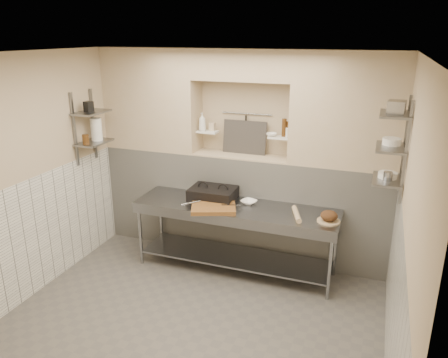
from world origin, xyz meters
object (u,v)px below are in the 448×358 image
at_px(mixing_bowl, 249,202).
at_px(rolling_pin, 297,214).
at_px(bread_loaf, 329,216).
at_px(bottle_soap, 202,122).
at_px(panini_press, 213,194).
at_px(prep_table, 235,225).
at_px(cutting_board, 213,208).
at_px(jug_left, 96,129).
at_px(bowl_alcove, 271,135).

relative_size(mixing_bowl, rolling_pin, 0.46).
relative_size(bread_loaf, bottle_soap, 0.80).
xyz_separation_m(panini_press, rolling_pin, (1.14, -0.19, -0.05)).
xyz_separation_m(prep_table, panini_press, (-0.35, 0.13, 0.34)).
relative_size(panini_press, cutting_board, 1.10).
height_order(mixing_bowl, rolling_pin, rolling_pin).
bearing_deg(rolling_pin, mixing_bowl, 162.85).
relative_size(bread_loaf, jug_left, 0.67).
distance_m(panini_press, bread_loaf, 1.53).
bearing_deg(rolling_pin, prep_table, 175.95).
distance_m(mixing_bowl, bottle_soap, 1.27).
relative_size(mixing_bowl, bread_loaf, 0.97).
bearing_deg(rolling_pin, bottle_soap, 157.73).
bearing_deg(prep_table, cutting_board, -137.79).
distance_m(prep_table, mixing_bowl, 0.34).
height_order(bread_loaf, jug_left, jug_left).
bearing_deg(jug_left, bread_loaf, -0.18).
relative_size(rolling_pin, bowl_alcove, 3.08).
relative_size(cutting_board, mixing_bowl, 2.81).
distance_m(panini_press, mixing_bowl, 0.49).
bearing_deg(cutting_board, jug_left, 175.45).
distance_m(cutting_board, bowl_alcove, 1.21).
bearing_deg(panini_press, bottle_soap, 126.21).
relative_size(panini_press, bottle_soap, 2.40).
relative_size(mixing_bowl, jug_left, 0.65).
distance_m(bread_loaf, jug_left, 3.20).
bearing_deg(rolling_pin, jug_left, -179.88).
height_order(cutting_board, jug_left, jug_left).
bearing_deg(jug_left, bowl_alcove, 15.03).
bearing_deg(cutting_board, rolling_pin, 8.06).
bearing_deg(mixing_bowl, cutting_board, -135.64).
relative_size(panini_press, rolling_pin, 1.42).
bearing_deg(prep_table, panini_press, 159.74).
bearing_deg(prep_table, jug_left, -178.19).
relative_size(cutting_board, bowl_alcove, 3.97).
height_order(cutting_board, mixing_bowl, cutting_board).
bearing_deg(mixing_bowl, prep_table, -132.42).
xyz_separation_m(panini_press, jug_left, (-1.59, -0.19, 0.78)).
height_order(prep_table, jug_left, jug_left).
bearing_deg(bowl_alcove, bread_loaf, -35.32).
distance_m(mixing_bowl, bowl_alcove, 0.92).
height_order(rolling_pin, bowl_alcove, bowl_alcove).
distance_m(cutting_board, bottle_soap, 1.25).
xyz_separation_m(rolling_pin, jug_left, (-2.73, -0.01, 0.83)).
distance_m(rolling_pin, bottle_soap, 1.81).
xyz_separation_m(rolling_pin, bottle_soap, (-1.45, 0.59, 0.90)).
bearing_deg(bowl_alcove, bottle_soap, -179.79).
xyz_separation_m(panini_press, bottle_soap, (-0.31, 0.41, 0.86)).
relative_size(mixing_bowl, bowl_alcove, 1.41).
height_order(cutting_board, bottle_soap, bottle_soap).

